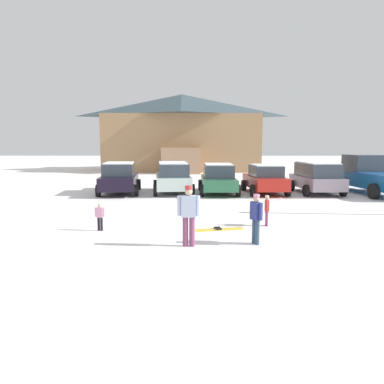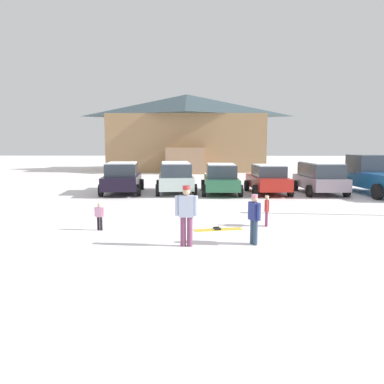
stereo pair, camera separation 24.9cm
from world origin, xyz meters
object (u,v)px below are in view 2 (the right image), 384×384
(parked_black_sedan, at_px, (122,178))
(pickup_truck, at_px, (376,176))
(skier_teen_in_navy_coat, at_px, (254,216))
(pair_of_skis, at_px, (218,229))
(parked_grey_wagon, at_px, (320,177))
(skier_adult_in_blue_parka, at_px, (186,212))
(skier_child_in_pink_snowsuit, at_px, (100,215))
(parked_silver_wagon, at_px, (175,177))
(skier_child_in_red_jacket, at_px, (267,209))
(parked_green_coupe, at_px, (221,179))
(parked_red_sedan, at_px, (268,179))
(ski_lodge, at_px, (187,132))

(parked_black_sedan, bearing_deg, pickup_truck, -0.74)
(skier_teen_in_navy_coat, bearing_deg, pickup_truck, 52.58)
(parked_black_sedan, bearing_deg, pair_of_skis, -60.96)
(pickup_truck, xyz_separation_m, pair_of_skis, (-9.08, -8.94, -0.97))
(parked_grey_wagon, relative_size, skier_adult_in_blue_parka, 2.48)
(skier_child_in_pink_snowsuit, xyz_separation_m, skier_teen_in_navy_coat, (4.75, -1.58, 0.29))
(parked_black_sedan, distance_m, skier_adult_in_blue_parka, 11.83)
(skier_child_in_pink_snowsuit, bearing_deg, parked_black_sedan, 97.54)
(parked_silver_wagon, bearing_deg, skier_teen_in_navy_coat, -74.76)
(pair_of_skis, bearing_deg, pickup_truck, 44.55)
(pickup_truck, height_order, skier_child_in_red_jacket, pickup_truck)
(parked_green_coupe, relative_size, parked_red_sedan, 1.08)
(parked_black_sedan, bearing_deg, parked_silver_wagon, 0.19)
(ski_lodge, xyz_separation_m, skier_teen_in_navy_coat, (3.10, -29.86, -3.21))
(ski_lodge, relative_size, skier_child_in_pink_snowsuit, 18.13)
(parked_black_sedan, distance_m, parked_silver_wagon, 3.02)
(ski_lodge, bearing_deg, parked_red_sedan, -74.48)
(parked_green_coupe, bearing_deg, parked_black_sedan, 178.68)
(ski_lodge, relative_size, pair_of_skis, 9.99)
(parked_silver_wagon, height_order, skier_adult_in_blue_parka, parked_silver_wagon)
(parked_green_coupe, bearing_deg, pickup_truck, -0.36)
(parked_green_coupe, bearing_deg, ski_lodge, 98.03)
(parked_silver_wagon, bearing_deg, pair_of_skis, -77.40)
(parked_green_coupe, relative_size, skier_adult_in_blue_parka, 2.68)
(parked_silver_wagon, xyz_separation_m, parked_red_sedan, (5.18, -0.17, -0.11))
(skier_teen_in_navy_coat, bearing_deg, skier_child_in_red_jacket, 72.27)
(skier_adult_in_blue_parka, bearing_deg, skier_teen_in_navy_coat, 7.37)
(skier_teen_in_navy_coat, bearing_deg, skier_adult_in_blue_parka, -172.63)
(parked_green_coupe, bearing_deg, skier_child_in_pink_snowsuit, -115.45)
(skier_teen_in_navy_coat, xyz_separation_m, pair_of_skis, (-0.92, 1.73, -0.77))
(parked_black_sedan, height_order, parked_green_coupe, parked_black_sedan)
(parked_silver_wagon, height_order, skier_child_in_red_jacket, parked_silver_wagon)
(skier_teen_in_navy_coat, bearing_deg, parked_black_sedan, 118.87)
(parked_grey_wagon, bearing_deg, parked_green_coupe, 179.95)
(pickup_truck, distance_m, skier_child_in_pink_snowsuit, 15.80)
(ski_lodge, height_order, parked_green_coupe, ski_lodge)
(parked_green_coupe, relative_size, skier_teen_in_navy_coat, 3.18)
(parked_grey_wagon, xyz_separation_m, pair_of_skis, (-6.03, -8.99, -0.92))
(parked_green_coupe, height_order, skier_child_in_pink_snowsuit, parked_green_coupe)
(skier_adult_in_blue_parka, height_order, skier_child_in_pink_snowsuit, skier_adult_in_blue_parka)
(skier_child_in_pink_snowsuit, bearing_deg, parked_silver_wagon, 79.05)
(parked_red_sedan, bearing_deg, parked_grey_wagon, 0.48)
(ski_lodge, xyz_separation_m, parked_grey_wagon, (8.22, -19.14, -3.06))
(parked_grey_wagon, bearing_deg, skier_child_in_pink_snowsuit, -137.20)
(parked_red_sedan, bearing_deg, pair_of_skis, -109.29)
(skier_adult_in_blue_parka, xyz_separation_m, skier_child_in_pink_snowsuit, (-2.89, 1.82, -0.44))
(parked_green_coupe, bearing_deg, parked_grey_wagon, -0.05)
(parked_silver_wagon, distance_m, parked_grey_wagon, 8.07)
(ski_lodge, bearing_deg, parked_silver_wagon, -89.56)
(skier_child_in_pink_snowsuit, height_order, pair_of_skis, skier_child_in_pink_snowsuit)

